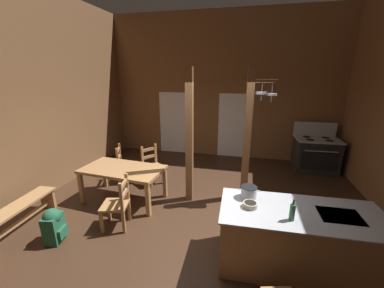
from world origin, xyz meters
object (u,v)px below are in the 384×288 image
ladderback_chair_near_window (125,164)px  stockpot_on_counter (249,192)px  ladderback_chair_by_post (118,204)px  bench_along_left_wall (20,211)px  backpack (53,224)px  ladderback_chair_at_table_end (152,166)px  bottle_tall_on_counter (292,212)px  dining_table (123,172)px  stove_range (315,154)px  kitchen_island (297,239)px  mixing_bowl_on_counter (250,205)px

ladderback_chair_near_window → stockpot_on_counter: bearing=-30.2°
ladderback_chair_by_post → bench_along_left_wall: 1.77m
ladderback_chair_near_window → stockpot_on_counter: 3.53m
stockpot_on_counter → bench_along_left_wall: bearing=-174.5°
backpack → stockpot_on_counter: bearing=10.6°
ladderback_chair_at_table_end → bottle_tall_on_counter: bottle_tall_on_counter is taller
dining_table → ladderback_chair_near_window: 0.96m
stove_range → ladderback_chair_by_post: bearing=-138.8°
kitchen_island → stove_range: stove_range is taller
ladderback_chair_by_post → stockpot_on_counter: stockpot_on_counter is taller
ladderback_chair_by_post → kitchen_island: bearing=-4.9°
dining_table → kitchen_island: bearing=-19.0°
backpack → bench_along_left_wall: bearing=167.9°
bottle_tall_on_counter → kitchen_island: bearing=54.3°
stockpot_on_counter → bottle_tall_on_counter: size_ratio=1.05×
stockpot_on_counter → ladderback_chair_near_window: bearing=149.8°
backpack → mixing_bowl_on_counter: mixing_bowl_on_counter is taller
stove_range → kitchen_island: bearing=-106.7°
stove_range → ladderback_chair_by_post: stove_range is taller
stove_range → ladderback_chair_at_table_end: 4.52m
stove_range → backpack: bearing=-139.6°
backpack → kitchen_island: bearing=5.3°
backpack → ladderback_chair_at_table_end: bearing=73.0°
stockpot_on_counter → bottle_tall_on_counter: bottle_tall_on_counter is taller
dining_table → mixing_bowl_on_counter: size_ratio=8.95×
stove_range → bottle_tall_on_counter: bearing=-108.0°
dining_table → bottle_tall_on_counter: bottle_tall_on_counter is taller
kitchen_island → ladderback_chair_by_post: (-2.93, 0.25, 0.01)m
bottle_tall_on_counter → ladderback_chair_near_window: bearing=148.0°
stove_range → stockpot_on_counter: (-1.85, -3.60, 0.50)m
kitchen_island → bottle_tall_on_counter: bottle_tall_on_counter is taller
stove_range → ladderback_chair_at_table_end: stove_range is taller
ladderback_chair_at_table_end → mixing_bowl_on_counter: size_ratio=4.80×
ladderback_chair_at_table_end → backpack: (-0.74, -2.41, -0.14)m
kitchen_island → ladderback_chair_by_post: 2.94m
ladderback_chair_near_window → bottle_tall_on_counter: (3.55, -2.21, 0.56)m
ladderback_chair_by_post → mixing_bowl_on_counter: mixing_bowl_on_counter is taller
kitchen_island → ladderback_chair_near_window: 4.21m
kitchen_island → backpack: kitchen_island is taller
ladderback_chair_near_window → ladderback_chair_by_post: same height
stove_range → mixing_bowl_on_counter: (-1.83, -3.87, 0.44)m
ladderback_chair_at_table_end → mixing_bowl_on_counter: 3.19m
kitchen_island → dining_table: (-3.29, 1.13, 0.21)m
stove_range → ladderback_chair_near_window: 5.20m
ladderback_chair_near_window → bottle_tall_on_counter: size_ratio=3.20×
backpack → ladderback_chair_by_post: bearing=35.9°
bottle_tall_on_counter → stockpot_on_counter: bearing=139.3°
ladderback_chair_at_table_end → bench_along_left_wall: size_ratio=0.67×
ladderback_chair_by_post → bottle_tall_on_counter: bearing=-10.0°
ladderback_chair_by_post → ladderback_chair_at_table_end: 1.82m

